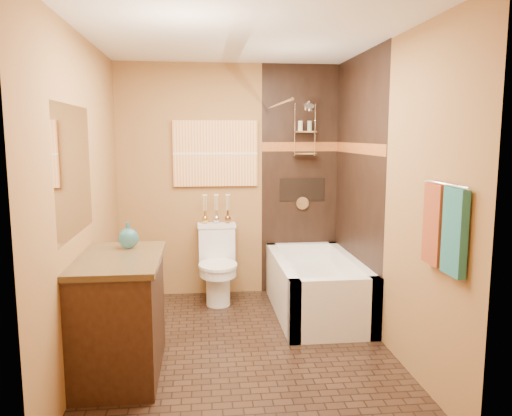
{
  "coord_description": "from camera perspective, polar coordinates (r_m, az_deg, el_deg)",
  "views": [
    {
      "loc": [
        -0.32,
        -3.9,
        1.74
      ],
      "look_at": [
        0.16,
        0.4,
        1.11
      ],
      "focal_mm": 35.0,
      "sensor_mm": 36.0,
      "label": 1
    }
  ],
  "objects": [
    {
      "name": "shower_fixtures",
      "position": [
        5.4,
        5.6,
        7.45
      ],
      "size": [
        0.24,
        0.33,
        1.16
      ],
      "color": "silver",
      "rests_on": "floor"
    },
    {
      "name": "vanity_mirror",
      "position": [
        3.69,
        -20.08,
        4.05
      ],
      "size": [
        0.01,
        1.0,
        0.9
      ],
      "primitive_type": "cube",
      "color": "white",
      "rests_on": "wall_left"
    },
    {
      "name": "mosaic_band_back",
      "position": [
        5.49,
        5.12,
        7.0
      ],
      "size": [
        0.85,
        0.01,
        0.1
      ],
      "primitive_type": "cube",
      "color": "maroon",
      "rests_on": "alcove_tile_back"
    },
    {
      "name": "alcove_niche",
      "position": [
        5.53,
        5.31,
        2.12
      ],
      "size": [
        0.5,
        0.01,
        0.25
      ],
      "primitive_type": "cube",
      "color": "black",
      "rests_on": "alcove_tile_back"
    },
    {
      "name": "bathtub",
      "position": [
        5.02,
        6.87,
        -9.4
      ],
      "size": [
        0.8,
        1.5,
        0.55
      ],
      "color": "white",
      "rests_on": "floor"
    },
    {
      "name": "towel_teal",
      "position": [
        3.15,
        21.76,
        -2.56
      ],
      "size": [
        0.05,
        0.22,
        0.52
      ],
      "primitive_type": "cube",
      "color": "#1E6463",
      "rests_on": "towel_bar"
    },
    {
      "name": "wall_left",
      "position": [
        4.03,
        -18.99,
        0.84
      ],
      "size": [
        0.02,
        3.0,
        2.5
      ],
      "primitive_type": "cube",
      "color": "olive",
      "rests_on": "floor"
    },
    {
      "name": "vanity",
      "position": [
        3.85,
        -15.39,
        -11.71
      ],
      "size": [
        0.61,
        1.0,
        0.88
      ],
      "rotation": [
        0.0,
        0.0,
        -0.0
      ],
      "color": "black",
      "rests_on": "floor"
    },
    {
      "name": "ceiling",
      "position": [
        3.99,
        -1.81,
        19.26
      ],
      "size": [
        3.0,
        3.0,
        0.0
      ],
      "primitive_type": "plane",
      "color": "silver",
      "rests_on": "wall_back"
    },
    {
      "name": "toilet",
      "position": [
        5.28,
        -4.42,
        -6.35
      ],
      "size": [
        0.41,
        0.6,
        0.8
      ],
      "rotation": [
        0.0,
        0.0,
        0.02
      ],
      "color": "white",
      "rests_on": "floor"
    },
    {
      "name": "curtain_rod",
      "position": [
        4.72,
        2.42,
        11.68
      ],
      "size": [
        0.03,
        1.55,
        0.03
      ],
      "primitive_type": "cylinder",
      "rotation": [
        1.57,
        0.0,
        0.0
      ],
      "color": "silver",
      "rests_on": "wall_back"
    },
    {
      "name": "wall_front",
      "position": [
        2.47,
        1.13,
        -3.15
      ],
      "size": [
        2.4,
        0.02,
        2.5
      ],
      "primitive_type": "cube",
      "color": "olive",
      "rests_on": "floor"
    },
    {
      "name": "bud_vases",
      "position": [
        5.35,
        -4.56,
        -0.01
      ],
      "size": [
        0.31,
        0.06,
        0.3
      ],
      "color": "gold",
      "rests_on": "toilet"
    },
    {
      "name": "towel_rust",
      "position": [
        3.38,
        19.69,
        -1.76
      ],
      "size": [
        0.05,
        0.22,
        0.52
      ],
      "primitive_type": "cube",
      "color": "maroon",
      "rests_on": "towel_bar"
    },
    {
      "name": "wall_right",
      "position": [
        4.22,
        14.76,
        1.33
      ],
      "size": [
        0.02,
        3.0,
        2.5
      ],
      "primitive_type": "cube",
      "color": "olive",
      "rests_on": "floor"
    },
    {
      "name": "towel_bar",
      "position": [
        3.22,
        20.77,
        2.58
      ],
      "size": [
        0.02,
        0.55,
        0.02
      ],
      "primitive_type": "cylinder",
      "rotation": [
        1.57,
        0.0,
        0.0
      ],
      "color": "silver",
      "rests_on": "wall_right"
    },
    {
      "name": "sunset_painting",
      "position": [
        5.38,
        -4.66,
        6.23
      ],
      "size": [
        0.9,
        0.04,
        0.7
      ],
      "primitive_type": "cube",
      "color": "orange",
      "rests_on": "wall_back"
    },
    {
      "name": "alcove_tile_right",
      "position": [
        4.91,
        11.49,
        2.39
      ],
      "size": [
        0.01,
        1.5,
        2.5
      ],
      "primitive_type": "cube",
      "color": "black",
      "rests_on": "wall_right"
    },
    {
      "name": "mosaic_band_right",
      "position": [
        4.89,
        11.51,
        6.71
      ],
      "size": [
        0.01,
        1.5,
        0.1
      ],
      "primitive_type": "cube",
      "color": "maroon",
      "rests_on": "alcove_tile_right"
    },
    {
      "name": "teal_bottle",
      "position": [
        3.95,
        -14.4,
        -3.05
      ],
      "size": [
        0.21,
        0.21,
        0.24
      ],
      "primitive_type": null,
      "rotation": [
        0.0,
        0.0,
        0.42
      ],
      "color": "#276D75",
      "rests_on": "vanity"
    },
    {
      "name": "alcove_tile_back",
      "position": [
        5.52,
        5.05,
        3.16
      ],
      "size": [
        0.85,
        0.01,
        2.5
      ],
      "primitive_type": "cube",
      "color": "black",
      "rests_on": "wall_back"
    },
    {
      "name": "wall_back",
      "position": [
        5.43,
        -3.02,
        3.09
      ],
      "size": [
        2.4,
        0.02,
        2.5
      ],
      "primitive_type": "cube",
      "color": "olive",
      "rests_on": "floor"
    },
    {
      "name": "floor",
      "position": [
        4.28,
        -1.65,
        -15.69
      ],
      "size": [
        3.0,
        3.0,
        0.0
      ],
      "primitive_type": "plane",
      "color": "black",
      "rests_on": "ground"
    }
  ]
}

